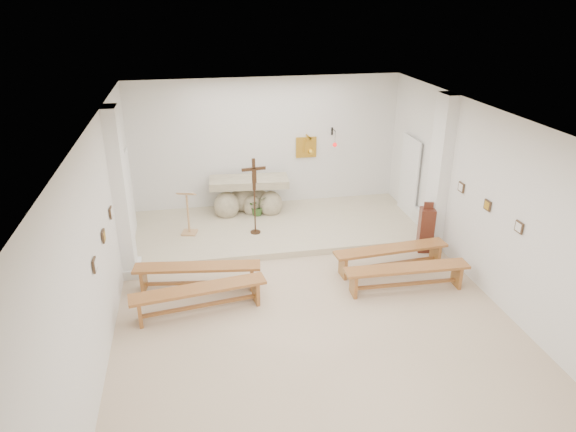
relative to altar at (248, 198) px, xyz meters
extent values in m
cube|color=#C7AE8F|center=(0.59, -4.40, -0.54)|extent=(7.00, 10.00, 0.00)
cube|color=silver|center=(-2.90, -4.40, 1.21)|extent=(0.02, 10.00, 3.50)
cube|color=silver|center=(4.08, -4.40, 1.21)|extent=(0.02, 10.00, 3.50)
cube|color=silver|center=(0.59, 0.59, 1.21)|extent=(7.00, 0.02, 3.50)
cube|color=silver|center=(0.59, -4.40, 2.95)|extent=(7.00, 10.00, 0.02)
cube|color=#C0B394|center=(0.59, -0.90, -0.47)|extent=(6.98, 3.00, 0.15)
cube|color=white|center=(-2.78, -2.40, 1.21)|extent=(0.26, 0.55, 3.50)
cube|color=white|center=(3.96, -2.40, 1.21)|extent=(0.26, 0.55, 3.50)
cube|color=gold|center=(1.64, 0.56, 1.11)|extent=(0.55, 0.04, 0.55)
cube|color=black|center=(2.34, 0.57, 1.51)|extent=(0.04, 0.02, 0.20)
cylinder|color=black|center=(2.34, 0.42, 1.58)|extent=(0.02, 0.30, 0.02)
cylinder|color=black|center=(2.34, 0.27, 1.41)|extent=(0.01, 0.01, 0.34)
sphere|color=red|center=(2.34, 0.27, 1.22)|extent=(0.11, 0.11, 0.11)
cube|color=#412D1C|center=(-2.88, -5.20, 1.18)|extent=(0.03, 0.20, 0.20)
cube|color=#412D1C|center=(-2.88, -4.20, 1.18)|extent=(0.03, 0.20, 0.20)
cube|color=#412D1C|center=(-2.88, -3.20, 1.18)|extent=(0.03, 0.20, 0.20)
cube|color=#412D1C|center=(4.06, -5.20, 1.18)|extent=(0.03, 0.20, 0.20)
cube|color=#412D1C|center=(4.06, -4.20, 1.18)|extent=(0.03, 0.20, 0.20)
cube|color=#412D1C|center=(4.06, -3.20, 1.18)|extent=(0.03, 0.20, 0.20)
cube|color=silver|center=(-2.84, -1.70, -0.27)|extent=(0.10, 0.85, 0.52)
cube|color=silver|center=(4.02, -1.70, -0.27)|extent=(0.10, 0.85, 0.52)
ellipsoid|color=#BAAF8E|center=(-0.58, -0.12, -0.12)|extent=(0.64, 0.55, 0.73)
ellipsoid|color=#BAAF8E|center=(0.55, -0.17, -0.14)|extent=(0.60, 0.51, 0.69)
ellipsoid|color=#BAAF8E|center=(-0.12, 0.20, -0.10)|extent=(0.69, 0.58, 0.64)
ellipsoid|color=#BAAF8E|center=(0.31, 0.14, -0.16)|extent=(0.56, 0.47, 0.60)
ellipsoid|color=#BAAF8E|center=(0.07, -0.06, -0.19)|extent=(0.47, 0.40, 0.56)
cube|color=#BAAF8E|center=(0.02, 0.00, 0.44)|extent=(2.04, 0.93, 0.19)
cube|color=tan|center=(-1.54, -1.00, -0.37)|extent=(0.41, 0.41, 0.04)
cylinder|color=tan|center=(-1.54, -1.00, 0.09)|extent=(0.05, 0.05, 0.96)
cube|color=tan|center=(-1.55, -1.02, 0.61)|extent=(0.46, 0.38, 0.16)
cube|color=silver|center=(-1.56, -1.06, 0.66)|extent=(0.39, 0.31, 0.12)
cylinder|color=#3D2613|center=(0.00, -1.26, -0.38)|extent=(0.24, 0.24, 0.03)
cylinder|color=#3D2613|center=(0.00, -1.26, 0.16)|extent=(0.04, 0.04, 1.11)
cube|color=#3D2613|center=(0.00, -1.26, 1.07)|extent=(0.08, 0.06, 0.76)
cube|color=#3D2613|center=(0.00, -1.26, 1.20)|extent=(0.56, 0.12, 0.07)
cube|color=#3D2613|center=(0.00, -1.29, 1.04)|extent=(0.10, 0.05, 0.32)
imported|color=#355B24|center=(0.20, -0.22, -0.14)|extent=(0.54, 0.49, 0.52)
cube|color=#552218|center=(3.69, -2.62, -0.03)|extent=(0.39, 0.39, 1.03)
cube|color=#552218|center=(3.69, -2.62, 0.56)|extent=(0.21, 0.10, 0.17)
cube|color=olive|center=(-1.42, -3.32, -0.05)|extent=(2.49, 0.73, 0.06)
cube|color=olive|center=(-2.47, -3.17, -0.31)|extent=(0.12, 0.36, 0.47)
cube|color=olive|center=(-0.36, -3.46, -0.31)|extent=(0.12, 0.36, 0.47)
cube|color=olive|center=(-1.42, -3.32, -0.41)|extent=(2.06, 0.35, 0.06)
cube|color=olive|center=(2.59, -3.32, -0.05)|extent=(2.49, 0.58, 0.06)
cube|color=olive|center=(1.53, -3.40, -0.31)|extent=(0.09, 0.36, 0.47)
cube|color=olive|center=(3.65, -3.23, -0.31)|extent=(0.09, 0.36, 0.47)
cube|color=olive|center=(2.59, -3.32, -0.41)|extent=(2.07, 0.23, 0.06)
cube|color=olive|center=(-1.42, -4.15, -0.05)|extent=(2.49, 0.73, 0.06)
cube|color=olive|center=(-2.47, -4.30, -0.31)|extent=(0.12, 0.36, 0.47)
cube|color=olive|center=(-0.36, -4.00, -0.31)|extent=(0.12, 0.36, 0.47)
cube|color=olive|center=(-1.42, -4.15, -0.41)|extent=(2.06, 0.35, 0.06)
cube|color=olive|center=(2.59, -4.15, -0.05)|extent=(2.47, 0.47, 0.06)
cube|color=olive|center=(1.53, -4.12, -0.31)|extent=(0.08, 0.36, 0.47)
cube|color=olive|center=(3.65, -4.18, -0.31)|extent=(0.08, 0.36, 0.47)
cube|color=olive|center=(2.59, -4.15, -0.41)|extent=(2.07, 0.13, 0.06)
camera|label=1|loc=(-1.35, -12.26, 4.86)|focal=32.00mm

